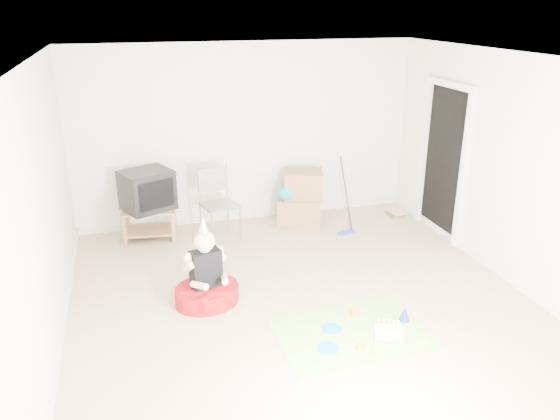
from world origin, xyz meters
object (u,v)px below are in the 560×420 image
object	(u,v)px
tv_stand	(150,221)
cardboard_boxes	(300,199)
seated_woman	(207,284)
folding_chair	(220,205)
birthday_cake	(388,333)
crt_tv	(147,190)

from	to	relation	value
tv_stand	cardboard_boxes	size ratio (longest dim) A/B	0.95
cardboard_boxes	seated_woman	bearing A→B (deg)	-131.46
folding_chair	birthday_cake	bearing A→B (deg)	-67.81
crt_tv	birthday_cake	distance (m)	3.80
tv_stand	crt_tv	xyz separation A→B (m)	(0.00, -0.00, 0.45)
crt_tv	birthday_cake	size ratio (longest dim) A/B	1.87
tv_stand	crt_tv	size ratio (longest dim) A/B	1.21
crt_tv	cardboard_boxes	bearing A→B (deg)	-25.23
tv_stand	seated_woman	size ratio (longest dim) A/B	0.74
tv_stand	folding_chair	bearing A→B (deg)	-15.27
birthday_cake	seated_woman	bearing A→B (deg)	144.51
seated_woman	folding_chair	bearing A→B (deg)	74.98
tv_stand	cardboard_boxes	xyz separation A→B (m)	(2.18, -0.03, 0.12)
tv_stand	folding_chair	xyz separation A→B (m)	(0.94, -0.26, 0.23)
folding_chair	seated_woman	distance (m)	1.77
folding_chair	cardboard_boxes	bearing A→B (deg)	10.14
crt_tv	folding_chair	bearing A→B (deg)	-39.58
folding_chair	seated_woman	size ratio (longest dim) A/B	0.99
folding_chair	birthday_cake	xyz separation A→B (m)	(1.16, -2.85, -0.45)
seated_woman	cardboard_boxes	bearing A→B (deg)	48.54
cardboard_boxes	folding_chair	bearing A→B (deg)	-169.86
tv_stand	crt_tv	bearing A→B (deg)	-45.00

